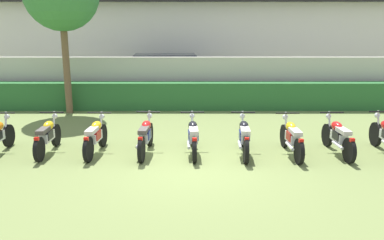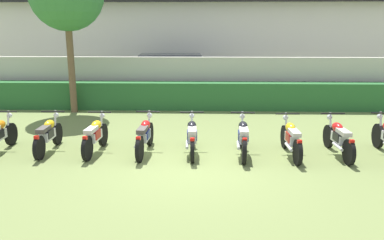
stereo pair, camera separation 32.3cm
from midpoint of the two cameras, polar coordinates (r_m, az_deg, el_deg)
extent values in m
plane|color=olive|center=(8.75, -1.05, -6.84)|extent=(60.00, 60.00, 0.00)
cube|color=silver|center=(22.63, -0.50, 15.90)|extent=(24.78, 6.00, 8.06)
cube|color=#BCB7A8|center=(15.39, -0.65, 5.65)|extent=(23.54, 0.30, 1.92)
cube|color=#28602D|center=(14.76, -0.67, 3.56)|extent=(18.83, 0.70, 1.03)
cube|color=navy|center=(17.61, -3.92, 5.87)|extent=(4.60, 2.12, 1.00)
cube|color=#2D333D|center=(17.53, -4.62, 8.53)|extent=(2.80, 1.86, 0.65)
cylinder|color=black|center=(18.64, 0.98, 5.07)|extent=(0.69, 0.26, 0.68)
cylinder|color=black|center=(16.82, 1.48, 4.16)|extent=(0.69, 0.26, 0.68)
cylinder|color=black|center=(18.66, -8.75, 4.92)|extent=(0.69, 0.26, 0.68)
cylinder|color=black|center=(16.84, -9.29, 4.00)|extent=(0.69, 0.26, 0.68)
cylinder|color=brown|center=(14.73, -18.64, 7.28)|extent=(0.24, 0.24, 3.29)
cylinder|color=black|center=(11.23, -26.16, -2.09)|extent=(0.11, 0.59, 0.59)
cylinder|color=silver|center=(11.08, -26.52, -0.62)|extent=(0.06, 0.23, 0.65)
cylinder|color=black|center=(10.94, -26.88, 0.90)|extent=(0.60, 0.05, 0.04)
sphere|color=silver|center=(11.14, -26.38, 0.42)|extent=(0.14, 0.14, 0.14)
cylinder|color=black|center=(10.84, -20.24, -2.09)|extent=(0.11, 0.58, 0.58)
cylinder|color=black|center=(9.71, -22.51, -4.03)|extent=(0.11, 0.58, 0.58)
cube|color=silver|center=(10.19, -21.47, -2.27)|extent=(0.22, 0.61, 0.22)
ellipsoid|color=yellow|center=(10.29, -21.27, -0.79)|extent=(0.23, 0.45, 0.22)
cube|color=#4C4742|center=(9.93, -22.01, -1.46)|extent=(0.21, 0.53, 0.10)
cube|color=red|center=(9.55, -22.86, -2.60)|extent=(0.10, 0.08, 0.08)
cylinder|color=silver|center=(10.68, -20.52, -0.56)|extent=(0.06, 0.23, 0.65)
cylinder|color=black|center=(10.53, -20.82, 1.02)|extent=(0.60, 0.05, 0.04)
sphere|color=silver|center=(10.75, -20.42, 0.51)|extent=(0.14, 0.14, 0.14)
cylinder|color=silver|center=(10.04, -22.52, -3.36)|extent=(0.09, 0.55, 0.07)
cube|color=black|center=(10.13, -21.59, -2.07)|extent=(0.25, 0.37, 0.20)
cylinder|color=black|center=(10.42, -13.95, -2.22)|extent=(0.12, 0.59, 0.59)
cylinder|color=black|center=(9.32, -16.04, -4.18)|extent=(0.12, 0.59, 0.59)
cube|color=silver|center=(9.78, -15.07, -2.39)|extent=(0.23, 0.61, 0.22)
ellipsoid|color=yellow|center=(9.88, -14.86, -0.84)|extent=(0.24, 0.45, 0.22)
cube|color=beige|center=(9.52, -15.57, -1.54)|extent=(0.23, 0.53, 0.10)
cube|color=red|center=(9.15, -16.35, -2.70)|extent=(0.10, 0.09, 0.08)
cylinder|color=silver|center=(10.25, -14.19, -0.63)|extent=(0.06, 0.23, 0.65)
cylinder|color=black|center=(10.10, -14.44, 1.01)|extent=(0.60, 0.07, 0.04)
sphere|color=silver|center=(10.32, -14.07, 0.49)|extent=(0.14, 0.14, 0.14)
cylinder|color=silver|center=(9.63, -16.16, -3.51)|extent=(0.10, 0.55, 0.07)
cube|color=#A51414|center=(9.72, -15.18, -2.18)|extent=(0.26, 0.37, 0.20)
cylinder|color=black|center=(10.26, -7.20, -2.11)|extent=(0.12, 0.61, 0.61)
cylinder|color=black|center=(9.02, -8.56, -4.31)|extent=(0.12, 0.61, 0.61)
cube|color=silver|center=(9.55, -7.92, -2.36)|extent=(0.23, 0.61, 0.22)
ellipsoid|color=red|center=(9.65, -7.78, -0.78)|extent=(0.24, 0.45, 0.22)
cube|color=#4C4742|center=(9.28, -8.21, -1.50)|extent=(0.22, 0.53, 0.10)
cube|color=red|center=(8.85, -8.74, -2.78)|extent=(0.10, 0.08, 0.08)
cylinder|color=silver|center=(10.09, -7.34, -0.49)|extent=(0.06, 0.23, 0.65)
cylinder|color=black|center=(9.93, -7.48, 1.17)|extent=(0.60, 0.06, 0.04)
sphere|color=silver|center=(10.15, -7.26, 0.64)|extent=(0.14, 0.14, 0.14)
cylinder|color=silver|center=(9.37, -8.88, -3.53)|extent=(0.09, 0.55, 0.07)
cube|color=navy|center=(9.49, -7.98, -2.15)|extent=(0.26, 0.37, 0.20)
cylinder|color=black|center=(10.21, -1.01, -2.16)|extent=(0.11, 0.58, 0.58)
cylinder|color=black|center=(8.93, -0.80, -4.45)|extent=(0.11, 0.58, 0.58)
cube|color=silver|center=(9.48, -0.91, -2.44)|extent=(0.22, 0.61, 0.22)
ellipsoid|color=black|center=(9.58, -0.94, -0.84)|extent=(0.24, 0.45, 0.22)
cube|color=beige|center=(9.20, -0.88, -1.57)|extent=(0.22, 0.53, 0.10)
cube|color=red|center=(8.75, -0.79, -2.90)|extent=(0.10, 0.08, 0.08)
cylinder|color=silver|center=(10.04, -1.00, -0.53)|extent=(0.06, 0.23, 0.65)
cylinder|color=black|center=(9.88, -1.00, 1.14)|extent=(0.60, 0.06, 0.04)
sphere|color=silver|center=(10.11, -1.02, 0.61)|extent=(0.14, 0.14, 0.14)
cylinder|color=silver|center=(9.27, -1.61, -3.64)|extent=(0.09, 0.55, 0.07)
cube|color=navy|center=(9.42, -0.90, -2.23)|extent=(0.25, 0.37, 0.20)
cylinder|color=black|center=(10.15, 6.31, -2.19)|extent=(0.12, 0.63, 0.63)
cylinder|color=black|center=(8.93, 6.80, -4.38)|extent=(0.12, 0.63, 0.63)
cube|color=silver|center=(9.45, 6.58, -2.43)|extent=(0.23, 0.61, 0.22)
ellipsoid|color=black|center=(9.56, 6.55, -0.82)|extent=(0.24, 0.45, 0.22)
cube|color=beige|center=(9.18, 6.71, -1.55)|extent=(0.23, 0.53, 0.10)
cube|color=red|center=(8.76, 6.89, -2.83)|extent=(0.10, 0.08, 0.08)
cylinder|color=silver|center=(9.99, 6.39, -0.56)|extent=(0.06, 0.23, 0.65)
cylinder|color=black|center=(9.83, 6.46, 1.13)|extent=(0.60, 0.07, 0.04)
sphere|color=silver|center=(10.05, 6.37, 0.59)|extent=(0.14, 0.14, 0.14)
cylinder|color=silver|center=(9.24, 5.91, -3.62)|extent=(0.10, 0.55, 0.07)
cube|color=navy|center=(9.39, 6.61, -2.22)|extent=(0.26, 0.37, 0.20)
cylinder|color=black|center=(10.32, 12.41, -2.28)|extent=(0.10, 0.59, 0.59)
cylinder|color=black|center=(9.11, 14.34, -4.48)|extent=(0.10, 0.59, 0.59)
cube|color=silver|center=(9.62, 13.43, -2.54)|extent=(0.21, 0.60, 0.22)
ellipsoid|color=yellow|center=(9.72, 13.25, -0.96)|extent=(0.23, 0.44, 0.22)
cube|color=beige|center=(9.35, 13.85, -1.69)|extent=(0.21, 0.52, 0.10)
cube|color=red|center=(8.94, 14.61, -2.97)|extent=(0.10, 0.08, 0.08)
cylinder|color=silver|center=(10.16, 12.62, -0.67)|extent=(0.06, 0.23, 0.65)
cylinder|color=black|center=(10.00, 12.83, 0.98)|extent=(0.60, 0.05, 0.04)
sphere|color=silver|center=(10.22, 12.52, 0.45)|extent=(0.14, 0.14, 0.14)
cylinder|color=silver|center=(9.40, 13.06, -3.73)|extent=(0.08, 0.55, 0.07)
cube|color=#A51414|center=(9.56, 13.52, -2.33)|extent=(0.25, 0.37, 0.20)
cylinder|color=black|center=(10.70, 18.28, -2.10)|extent=(0.11, 0.59, 0.59)
cylinder|color=black|center=(9.52, 21.04, -4.21)|extent=(0.11, 0.59, 0.59)
cube|color=silver|center=(10.02, 19.75, -2.35)|extent=(0.22, 0.61, 0.22)
ellipsoid|color=red|center=(10.11, 19.50, -0.84)|extent=(0.24, 0.45, 0.22)
cube|color=beige|center=(9.76, 20.34, -1.52)|extent=(0.22, 0.53, 0.10)
cube|color=red|center=(9.35, 21.42, -2.75)|extent=(0.10, 0.08, 0.08)
cylinder|color=silver|center=(10.54, 18.58, -0.55)|extent=(0.06, 0.23, 0.65)
cylinder|color=black|center=(10.39, 18.88, 1.04)|extent=(0.60, 0.06, 0.04)
sphere|color=silver|center=(10.60, 18.44, 0.53)|extent=(0.14, 0.14, 0.14)
cylinder|color=silver|center=(9.78, 19.58, -3.49)|extent=(0.09, 0.55, 0.07)
cube|color=black|center=(9.96, 19.88, -2.15)|extent=(0.25, 0.37, 0.20)
cylinder|color=black|center=(11.17, 24.45, -1.90)|extent=(0.11, 0.63, 0.63)
cylinder|color=silver|center=(11.01, 24.78, -0.41)|extent=(0.06, 0.23, 0.65)
cylinder|color=black|center=(10.87, 25.13, 1.11)|extent=(0.60, 0.06, 0.04)
sphere|color=silver|center=(11.07, 24.66, 0.63)|extent=(0.14, 0.14, 0.14)
camera|label=1|loc=(0.16, -90.96, -0.23)|focal=36.37mm
camera|label=2|loc=(0.16, 89.04, 0.23)|focal=36.37mm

